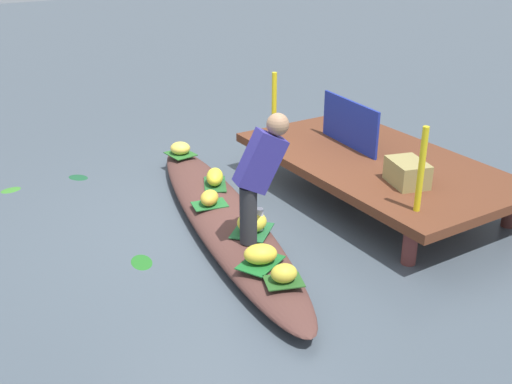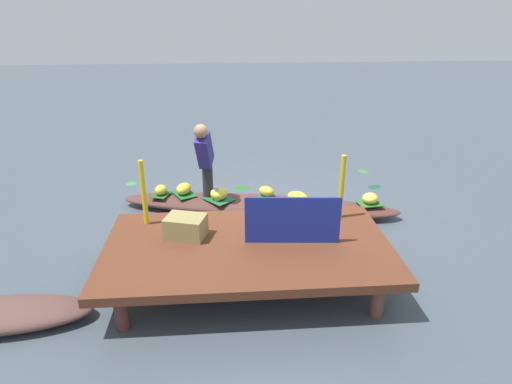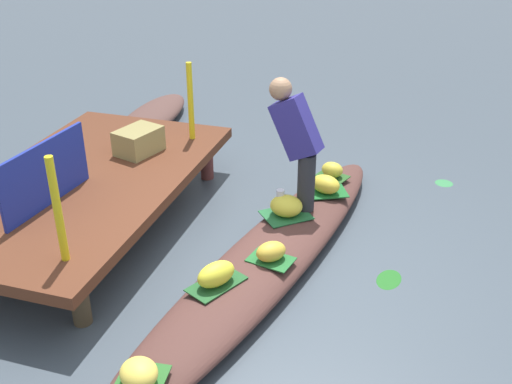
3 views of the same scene
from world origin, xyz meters
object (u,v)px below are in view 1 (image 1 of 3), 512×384
Objects in this scene: banana_bunch_5 at (180,148)px; vendor_person at (260,171)px; banana_bunch_3 at (209,198)px; market_banner at (350,124)px; water_bottle at (259,220)px; banana_bunch_4 at (284,273)px; produce_crate at (407,173)px; banana_bunch_0 at (215,177)px; vendor_boat at (224,218)px; banana_bunch_1 at (260,254)px; banana_bunch_2 at (252,222)px.

vendor_person is (2.43, -0.36, 0.61)m from banana_bunch_5.
banana_bunch_3 is 0.24× the size of market_banner.
vendor_person is at bearing -32.20° from water_bottle.
banana_bunch_4 is 0.51× the size of produce_crate.
banana_bunch_0 is 1.50m from vendor_person.
banana_bunch_5 is 2.94m from produce_crate.
produce_crate reaches higher than banana_bunch_4.
market_banner reaches higher than banana_bunch_4.
banana_bunch_1 is (1.14, -0.27, 0.21)m from vendor_boat.
vendor_boat is at bearing -120.90° from produce_crate.
water_bottle is at bearing 16.06° from vendor_boat.
banana_bunch_1 is 1.32× the size of banana_bunch_4.
banana_bunch_5 is at bearing 168.33° from banana_bunch_1.
vendor_person reaches higher than banana_bunch_4.
vendor_person is at bearing 7.99° from vendor_boat.
banana_bunch_5 is at bearing -128.11° from market_banner.
produce_crate is at bearing 56.86° from banana_bunch_3.
banana_bunch_2 is at bearing -115.02° from water_bottle.
market_banner is (1.42, 1.53, 0.45)m from banana_bunch_5.
market_banner reaches higher than banana_bunch_0.
banana_bunch_1 is at bearing -8.16° from banana_bunch_3.
banana_bunch_0 is 1.08m from banana_bunch_5.
banana_bunch_1 is at bearing -11.67° from banana_bunch_5.
banana_bunch_0 is at bearing -137.96° from produce_crate.
water_bottle is at bearing -59.73° from market_banner.
banana_bunch_1 is 2.85m from banana_bunch_5.
vendor_boat is at bearing 178.33° from banana_bunch_2.
banana_bunch_5 is 2.29m from water_bottle.
banana_bunch_2 reaches higher than banana_bunch_3.
banana_bunch_4 is (2.07, -0.48, -0.01)m from banana_bunch_0.
banana_bunch_4 is 0.21× the size of market_banner.
vendor_person is 1.14× the size of market_banner.
banana_bunch_5 is (-1.51, 0.39, 0.00)m from banana_bunch_3.
banana_bunch_1 is at bearing -31.47° from water_bottle.
water_bottle reaches higher than banana_bunch_2.
produce_crate is (-0.18, 1.87, 0.29)m from banana_bunch_1.
market_banner reaches higher than banana_bunch_2.
banana_bunch_0 is 1.36× the size of water_bottle.
market_banner is at bearing 168.84° from produce_crate.
produce_crate is (-0.53, 1.87, 0.30)m from banana_bunch_4.
banana_bunch_2 is 2.08m from market_banner.
produce_crate is (0.34, 1.56, 0.26)m from water_bottle.
water_bottle is (0.62, 0.05, 0.23)m from vendor_boat.
produce_crate is (0.18, 1.66, -0.31)m from vendor_person.
banana_bunch_0 reaches higher than banana_bunch_1.
vendor_boat is 1.19m from banana_bunch_1.
banana_bunch_2 is 0.74m from banana_bunch_3.
banana_bunch_0 is at bearing 171.94° from water_bottle.
vendor_person is (1.36, -0.27, 0.59)m from banana_bunch_0.
vendor_boat is at bearing -77.99° from market_banner.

